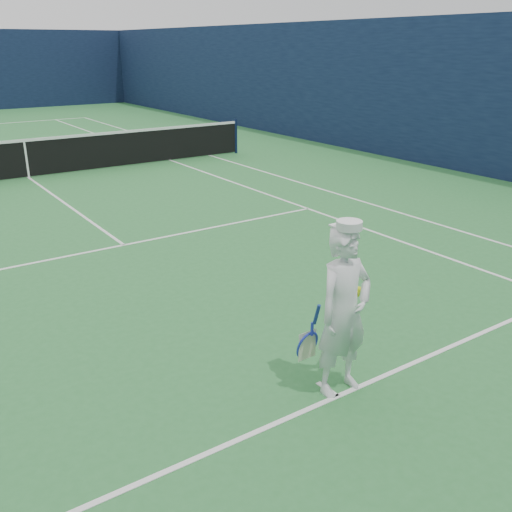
{
  "coord_description": "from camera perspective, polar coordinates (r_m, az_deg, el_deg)",
  "views": [
    {
      "loc": [
        -3.38,
        -15.39,
        3.28
      ],
      "look_at": [
        0.12,
        -10.29,
        0.97
      ],
      "focal_mm": 40.0,
      "sensor_mm": 36.0,
      "label": 1
    }
  ],
  "objects": [
    {
      "name": "windscreen_fence",
      "position": [
        15.8,
        -22.71,
        14.31
      ],
      "size": [
        20.12,
        36.12,
        4.0
      ],
      "color": "#0D1832",
      "rests_on": "ground"
    },
    {
      "name": "tennis_player",
      "position": [
        5.57,
        8.79,
        -5.5
      ],
      "size": [
        0.77,
        0.46,
        1.78
      ],
      "rotation": [
        0.0,
        0.0,
        0.02
      ],
      "color": "white",
      "rests_on": "ground"
    },
    {
      "name": "ground",
      "position": [
        16.09,
        -21.74,
        7.25
      ],
      "size": [
        80.0,
        80.0,
        0.0
      ],
      "primitive_type": "plane",
      "color": "#2C7437",
      "rests_on": "ground"
    },
    {
      "name": "court_markings",
      "position": [
        16.09,
        -21.75,
        7.27
      ],
      "size": [
        11.03,
        23.83,
        0.01
      ],
      "color": "white",
      "rests_on": "ground"
    },
    {
      "name": "tennis_net",
      "position": [
        15.99,
        -22.0,
        9.18
      ],
      "size": [
        12.88,
        0.09,
        1.07
      ],
      "color": "#141E4C",
      "rests_on": "ground"
    }
  ]
}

